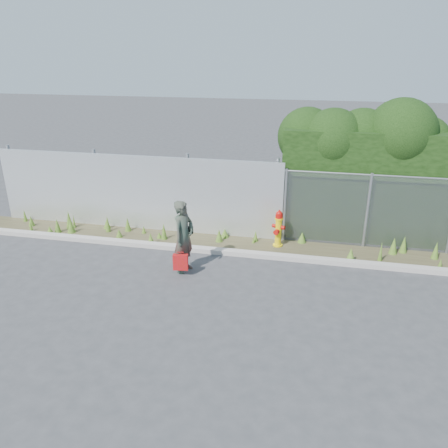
% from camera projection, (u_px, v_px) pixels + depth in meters
% --- Properties ---
extents(ground, '(80.00, 80.00, 0.00)m').
position_uv_depth(ground, '(224.00, 290.00, 9.68)').
color(ground, '#3A3A3C').
rests_on(ground, ground).
extents(curb, '(16.00, 0.22, 0.12)m').
position_uv_depth(curb, '(239.00, 253.00, 11.29)').
color(curb, '#A79E96').
rests_on(curb, ground).
extents(weed_strip, '(16.00, 1.29, 0.55)m').
position_uv_depth(weed_strip, '(233.00, 239.00, 11.93)').
color(weed_strip, '#433C26').
rests_on(weed_strip, ground).
extents(corrugated_fence, '(8.50, 0.21, 2.30)m').
position_uv_depth(corrugated_fence, '(136.00, 193.00, 12.62)').
color(corrugated_fence, silver).
rests_on(corrugated_fence, ground).
extents(chainlink_fence, '(6.50, 0.07, 2.05)m').
position_uv_depth(chainlink_fence, '(410.00, 214.00, 11.21)').
color(chainlink_fence, gray).
rests_on(chainlink_fence, ground).
extents(hedge, '(7.54, 2.06, 3.83)m').
position_uv_depth(hedge, '(406.00, 165.00, 11.79)').
color(hedge, black).
rests_on(hedge, ground).
extents(fire_hydrant, '(0.35, 0.31, 1.05)m').
position_uv_depth(fire_hydrant, '(278.00, 229.00, 11.63)').
color(fire_hydrant, yellow).
rests_on(fire_hydrant, ground).
extents(woman, '(0.60, 0.74, 1.76)m').
position_uv_depth(woman, '(184.00, 237.00, 10.22)').
color(woman, '#106A4F').
rests_on(woman, ground).
extents(red_tote_bag, '(0.34, 0.13, 0.45)m').
position_uv_depth(red_tote_bag, '(181.00, 262.00, 10.14)').
color(red_tote_bag, '#A01909').
extents(black_shoulder_bag, '(0.22, 0.09, 0.17)m').
position_uv_depth(black_shoulder_bag, '(188.00, 230.00, 10.33)').
color(black_shoulder_bag, black).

